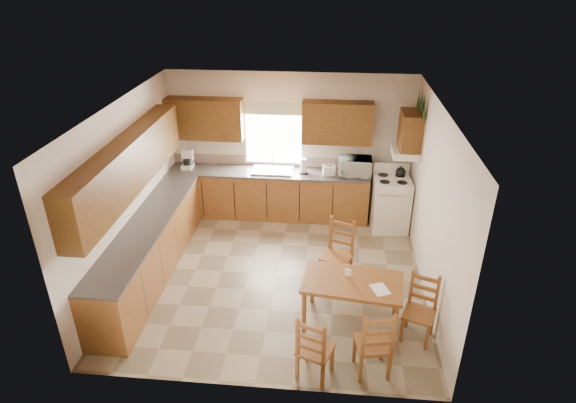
# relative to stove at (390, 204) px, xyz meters

# --- Properties ---
(floor) EXTENTS (4.50, 4.50, 0.00)m
(floor) POSITION_rel_stove_xyz_m (-1.88, -1.68, -0.48)
(floor) COLOR #8A7A5C
(floor) RESTS_ON ground
(ceiling) EXTENTS (4.50, 4.50, 0.00)m
(ceiling) POSITION_rel_stove_xyz_m (-1.88, -1.68, 2.22)
(ceiling) COLOR brown
(ceiling) RESTS_ON floor
(wall_left) EXTENTS (4.50, 4.50, 0.00)m
(wall_left) POSITION_rel_stove_xyz_m (-4.13, -1.68, 0.87)
(wall_left) COLOR beige
(wall_left) RESTS_ON floor
(wall_right) EXTENTS (4.50, 4.50, 0.00)m
(wall_right) POSITION_rel_stove_xyz_m (0.37, -1.68, 0.87)
(wall_right) COLOR beige
(wall_right) RESTS_ON floor
(wall_back) EXTENTS (4.50, 4.50, 0.00)m
(wall_back) POSITION_rel_stove_xyz_m (-1.88, 0.57, 0.87)
(wall_back) COLOR beige
(wall_back) RESTS_ON floor
(wall_front) EXTENTS (4.50, 4.50, 0.00)m
(wall_front) POSITION_rel_stove_xyz_m (-1.88, -3.93, 0.87)
(wall_front) COLOR beige
(wall_front) RESTS_ON floor
(lower_cab_back) EXTENTS (3.75, 0.60, 0.88)m
(lower_cab_back) POSITION_rel_stove_xyz_m (-2.25, 0.27, -0.04)
(lower_cab_back) COLOR brown
(lower_cab_back) RESTS_ON floor
(lower_cab_left) EXTENTS (0.60, 3.60, 0.88)m
(lower_cab_left) POSITION_rel_stove_xyz_m (-3.83, -1.83, -0.04)
(lower_cab_left) COLOR brown
(lower_cab_left) RESTS_ON floor
(counter_back) EXTENTS (3.75, 0.63, 0.04)m
(counter_back) POSITION_rel_stove_xyz_m (-2.25, 0.27, 0.42)
(counter_back) COLOR #4B4441
(counter_back) RESTS_ON lower_cab_back
(counter_left) EXTENTS (0.63, 3.60, 0.04)m
(counter_left) POSITION_rel_stove_xyz_m (-3.83, -1.83, 0.42)
(counter_left) COLOR #4B4441
(counter_left) RESTS_ON lower_cab_left
(backsplash) EXTENTS (3.75, 0.01, 0.18)m
(backsplash) POSITION_rel_stove_xyz_m (-2.25, 0.56, 0.53)
(backsplash) COLOR gray
(backsplash) RESTS_ON counter_back
(upper_cab_back_left) EXTENTS (1.41, 0.33, 0.75)m
(upper_cab_back_left) POSITION_rel_stove_xyz_m (-3.43, 0.40, 1.37)
(upper_cab_back_left) COLOR brown
(upper_cab_back_left) RESTS_ON wall_back
(upper_cab_back_right) EXTENTS (1.25, 0.33, 0.75)m
(upper_cab_back_right) POSITION_rel_stove_xyz_m (-1.02, 0.40, 1.37)
(upper_cab_back_right) COLOR brown
(upper_cab_back_right) RESTS_ON wall_back
(upper_cab_left) EXTENTS (0.33, 3.60, 0.75)m
(upper_cab_left) POSITION_rel_stove_xyz_m (-3.96, -1.83, 1.37)
(upper_cab_left) COLOR brown
(upper_cab_left) RESTS_ON wall_left
(upper_cab_stove) EXTENTS (0.33, 0.62, 0.62)m
(upper_cab_stove) POSITION_rel_stove_xyz_m (0.20, -0.03, 1.42)
(upper_cab_stove) COLOR brown
(upper_cab_stove) RESTS_ON wall_right
(range_hood) EXTENTS (0.44, 0.62, 0.12)m
(range_hood) POSITION_rel_stove_xyz_m (0.15, -0.03, 1.04)
(range_hood) COLOR white
(range_hood) RESTS_ON wall_right
(window_frame) EXTENTS (1.13, 0.02, 1.18)m
(window_frame) POSITION_rel_stove_xyz_m (-2.18, 0.54, 1.07)
(window_frame) COLOR white
(window_frame) RESTS_ON wall_back
(window_pane) EXTENTS (1.05, 0.01, 1.10)m
(window_pane) POSITION_rel_stove_xyz_m (-2.18, 0.53, 1.07)
(window_pane) COLOR white
(window_pane) RESTS_ON wall_back
(window_valance) EXTENTS (1.19, 0.01, 0.24)m
(window_valance) POSITION_rel_stove_xyz_m (-2.18, 0.51, 1.57)
(window_valance) COLOR #607F45
(window_valance) RESTS_ON wall_back
(sink_basin) EXTENTS (0.75, 0.45, 0.04)m
(sink_basin) POSITION_rel_stove_xyz_m (-2.18, 0.27, 0.46)
(sink_basin) COLOR silver
(sink_basin) RESTS_ON counter_back
(pine_decal_a) EXTENTS (0.22, 0.22, 0.36)m
(pine_decal_a) POSITION_rel_stove_xyz_m (0.33, -0.35, 1.90)
(pine_decal_a) COLOR #173D17
(pine_decal_a) RESTS_ON wall_right
(pine_decal_b) EXTENTS (0.22, 0.22, 0.36)m
(pine_decal_b) POSITION_rel_stove_xyz_m (0.33, -0.03, 1.94)
(pine_decal_b) COLOR #173D17
(pine_decal_b) RESTS_ON wall_right
(pine_decal_c) EXTENTS (0.22, 0.22, 0.36)m
(pine_decal_c) POSITION_rel_stove_xyz_m (0.33, 0.29, 1.90)
(pine_decal_c) COLOR #173D17
(pine_decal_c) RESTS_ON wall_right
(stove) EXTENTS (0.68, 0.70, 0.96)m
(stove) POSITION_rel_stove_xyz_m (0.00, 0.00, 0.00)
(stove) COLOR white
(stove) RESTS_ON floor
(coffeemaker) EXTENTS (0.30, 0.33, 0.38)m
(coffeemaker) POSITION_rel_stove_xyz_m (-3.80, 0.28, 0.63)
(coffeemaker) COLOR white
(coffeemaker) RESTS_ON counter_back
(paper_towel) EXTENTS (0.15, 0.15, 0.28)m
(paper_towel) POSITION_rel_stove_xyz_m (-1.60, 0.25, 0.58)
(paper_towel) COLOR white
(paper_towel) RESTS_ON counter_back
(toaster) EXTENTS (0.25, 0.19, 0.18)m
(toaster) POSITION_rel_stove_xyz_m (-1.13, 0.22, 0.53)
(toaster) COLOR white
(toaster) RESTS_ON counter_back
(microwave) EXTENTS (0.55, 0.40, 0.33)m
(microwave) POSITION_rel_stove_xyz_m (-0.66, 0.25, 0.60)
(microwave) COLOR white
(microwave) RESTS_ON counter_back
(dining_table) EXTENTS (1.38, 0.90, 0.69)m
(dining_table) POSITION_rel_stove_xyz_m (-0.75, -2.70, -0.13)
(dining_table) COLOR brown
(dining_table) RESTS_ON floor
(chair_near_left) EXTENTS (0.47, 0.45, 0.96)m
(chair_near_left) POSITION_rel_stove_xyz_m (-0.52, -3.54, -0.00)
(chair_near_left) COLOR brown
(chair_near_left) RESTS_ON floor
(chair_near_right) EXTENTS (0.48, 0.47, 0.91)m
(chair_near_right) POSITION_rel_stove_xyz_m (-1.19, -3.67, -0.03)
(chair_near_right) COLOR brown
(chair_near_right) RESTS_ON floor
(chair_far_left) EXTENTS (0.54, 0.53, 1.00)m
(chair_far_left) POSITION_rel_stove_xyz_m (-0.95, -1.75, 0.02)
(chair_far_left) COLOR brown
(chair_far_left) RESTS_ON floor
(chair_far_right) EXTENTS (0.49, 0.48, 0.92)m
(chair_far_right) POSITION_rel_stove_xyz_m (0.11, -2.92, -0.02)
(chair_far_right) COLOR brown
(chair_far_right) RESTS_ON floor
(table_paper) EXTENTS (0.28, 0.31, 0.00)m
(table_paper) POSITION_rel_stove_xyz_m (-0.41, -2.85, 0.21)
(table_paper) COLOR white
(table_paper) RESTS_ON dining_table
(table_card) EXTENTS (0.09, 0.05, 0.11)m
(table_card) POSITION_rel_stove_xyz_m (-0.81, -2.60, 0.27)
(table_card) COLOR white
(table_card) RESTS_ON dining_table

